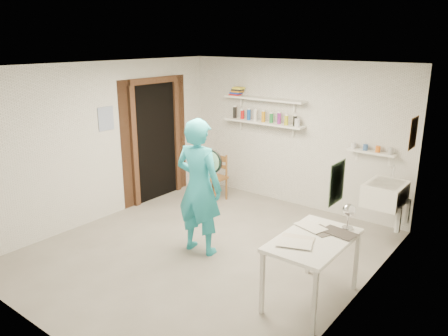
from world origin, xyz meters
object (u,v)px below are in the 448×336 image
Objects in this scene: man at (199,187)px; belfast_sink at (385,194)px; wooden_chair at (214,178)px; work_table at (312,270)px; wall_clock at (211,161)px; desk_lamp at (349,210)px.

belfast_sink is at bearing -142.36° from man.
man reaches higher than belfast_sink.
work_table is at bearing -29.21° from wooden_chair.
belfast_sink is 2.88m from wooden_chair.
wall_clock is at bearing -139.30° from belfast_sink.
desk_lamp is at bearing -4.44° from wall_clock.
wooden_chair is 3.26m from work_table.
desk_lamp is at bearing -87.22° from belfast_sink.
wall_clock reaches higher than wooden_chair.
belfast_sink is 1.94m from work_table.
wall_clock is at bearing 167.39° from work_table.
wooden_chair is 5.87× the size of desk_lamp.
belfast_sink is at bearing 34.24° from wall_clock.
work_table is (2.75, -1.76, -0.04)m from wooden_chair.
man is 1.98m from wooden_chair.
wall_clock reaches higher than work_table.
belfast_sink is 2.52m from man.
wooden_chair is at bearing -63.07° from man.
wall_clock is at bearing -177.97° from desk_lamp.
wall_clock reaches higher than belfast_sink.
belfast_sink is 0.74× the size of wooden_chair.
belfast_sink is at bearing 6.35° from wooden_chair.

